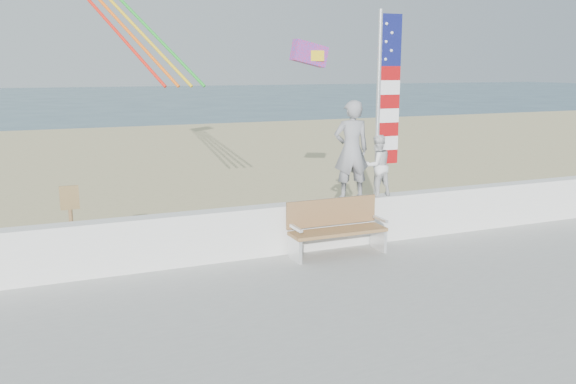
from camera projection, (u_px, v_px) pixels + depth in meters
name	position (u px, v px, depth m)	size (l,w,h in m)	color
ground	(321.00, 300.00, 9.43)	(220.00, 220.00, 0.00)	#2F505F
sand	(185.00, 191.00, 17.56)	(90.00, 40.00, 0.08)	#C6B784
seawall	(274.00, 229.00, 11.11)	(30.00, 0.35, 0.90)	white
adult	(351.00, 150.00, 11.43)	(0.68, 0.45, 1.86)	gray
child	(377.00, 166.00, 11.71)	(0.58, 0.45, 1.19)	silver
bench	(336.00, 227.00, 11.08)	(1.80, 0.57, 1.00)	#9A7143
flag	(384.00, 96.00, 11.49)	(0.50, 0.08, 3.50)	white
parafoil_kite	(310.00, 54.00, 13.78)	(0.95, 0.36, 0.63)	#FF1C37
sign	(71.00, 219.00, 10.58)	(0.32, 0.07, 1.46)	olive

